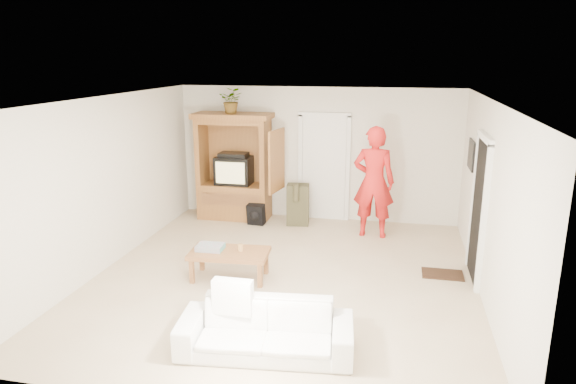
# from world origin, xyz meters

# --- Properties ---
(floor) EXTENTS (6.00, 6.00, 0.00)m
(floor) POSITION_xyz_m (0.00, 0.00, 0.00)
(floor) COLOR tan
(floor) RESTS_ON ground
(ceiling) EXTENTS (6.00, 6.00, 0.00)m
(ceiling) POSITION_xyz_m (0.00, 0.00, 2.60)
(ceiling) COLOR white
(ceiling) RESTS_ON floor
(wall_back) EXTENTS (5.50, 0.00, 5.50)m
(wall_back) POSITION_xyz_m (0.00, 3.00, 1.30)
(wall_back) COLOR silver
(wall_back) RESTS_ON floor
(wall_front) EXTENTS (5.50, 0.00, 5.50)m
(wall_front) POSITION_xyz_m (0.00, -3.00, 1.30)
(wall_front) COLOR silver
(wall_front) RESTS_ON floor
(wall_left) EXTENTS (0.00, 6.00, 6.00)m
(wall_left) POSITION_xyz_m (-2.75, 0.00, 1.30)
(wall_left) COLOR silver
(wall_left) RESTS_ON floor
(wall_right) EXTENTS (0.00, 6.00, 6.00)m
(wall_right) POSITION_xyz_m (2.75, 0.00, 1.30)
(wall_right) COLOR silver
(wall_right) RESTS_ON floor
(armoire) EXTENTS (1.82, 1.14, 2.10)m
(armoire) POSITION_xyz_m (-1.58, 2.66, 0.91)
(armoire) COLOR #915B2C
(armoire) RESTS_ON floor
(door_back) EXTENTS (0.85, 0.05, 2.04)m
(door_back) POSITION_xyz_m (0.15, 2.97, 1.02)
(door_back) COLOR white
(door_back) RESTS_ON floor
(doorway_right) EXTENTS (0.05, 0.90, 2.04)m
(doorway_right) POSITION_xyz_m (2.73, 0.60, 1.02)
(doorway_right) COLOR black
(doorway_right) RESTS_ON floor
(framed_picture) EXTENTS (0.03, 0.60, 0.48)m
(framed_picture) POSITION_xyz_m (2.73, 1.90, 1.60)
(framed_picture) COLOR black
(framed_picture) RESTS_ON wall_right
(doormat) EXTENTS (0.60, 0.40, 0.02)m
(doormat) POSITION_xyz_m (2.30, 0.60, 0.01)
(doormat) COLOR #382316
(doormat) RESTS_ON floor
(plant) EXTENTS (0.45, 0.40, 0.49)m
(plant) POSITION_xyz_m (-1.60, 2.63, 2.34)
(plant) COLOR #4C7238
(plant) RESTS_ON armoire
(man) EXTENTS (0.75, 0.52, 2.01)m
(man) POSITION_xyz_m (1.16, 2.14, 1.00)
(man) COLOR red
(man) RESTS_ON floor
(sofa) EXTENTS (1.97, 0.94, 0.56)m
(sofa) POSITION_xyz_m (0.23, -1.95, 0.28)
(sofa) COLOR silver
(sofa) RESTS_ON floor
(coffee_table) EXTENTS (1.18, 0.70, 0.42)m
(coffee_table) POSITION_xyz_m (-0.77, -0.18, 0.37)
(coffee_table) COLOR brown
(coffee_table) RESTS_ON floor
(towel) EXTENTS (0.39, 0.29, 0.08)m
(towel) POSITION_xyz_m (-1.06, -0.18, 0.46)
(towel) COLOR #D3466F
(towel) RESTS_ON coffee_table
(candle) EXTENTS (0.08, 0.08, 0.10)m
(candle) POSITION_xyz_m (-0.62, -0.13, 0.47)
(candle) COLOR tan
(candle) RESTS_ON coffee_table
(backpack_black) EXTENTS (0.34, 0.22, 0.40)m
(backpack_black) POSITION_xyz_m (-1.06, 2.29, 0.20)
(backpack_black) COLOR black
(backpack_black) RESTS_ON floor
(backpack_olive) EXTENTS (0.45, 0.36, 0.80)m
(backpack_olive) POSITION_xyz_m (-0.28, 2.49, 0.40)
(backpack_olive) COLOR #47442B
(backpack_olive) RESTS_ON floor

